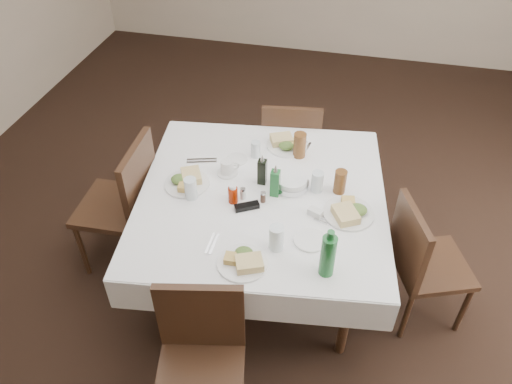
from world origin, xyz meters
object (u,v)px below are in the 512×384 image
Objects in this scene: water_w at (191,188)px; ketchup_bottle at (233,194)px; chair_north at (291,145)px; coffee_mug at (228,168)px; bread_basket at (292,183)px; dining_table at (262,203)px; water_n at (256,149)px; oil_cruet_dark at (262,171)px; oil_cruet_green at (275,182)px; water_e at (317,182)px; green_bottle at (328,255)px; chair_east at (420,258)px; water_s at (276,238)px; chair_west at (127,199)px; chair_south at (201,354)px.

ketchup_bottle is (0.25, 0.02, -0.01)m from water_w.
chair_north is 0.83m from coffee_mug.
dining_table is at bearing -146.47° from bread_basket.
water_w reaches higher than water_n.
oil_cruet_dark is 0.96× the size of oil_cruet_green.
ketchup_bottle is at bearing -67.44° from coffee_mug.
bread_basket is 0.42m from coffee_mug.
green_bottle is (0.14, -0.63, 0.06)m from water_e.
coffee_mug is (-0.57, 0.03, -0.02)m from water_e.
chair_north is 4.06× the size of oil_cruet_green.
coffee_mug is (-0.42, 0.04, 0.01)m from bread_basket.
chair_east is at bearing -21.26° from water_n.
oil_cruet_dark reaches higher than dining_table.
chair_north is at bearing 86.08° from oil_cruet_dark.
water_s is 1.06× the size of coffee_mug.
green_bottle is at bearing -52.77° from oil_cruet_dark.
oil_cruet_green is (0.48, 0.14, 0.03)m from water_w.
ketchup_bottle is (-0.47, -0.22, -0.01)m from water_e.
chair_west reaches higher than water_e.
chair_south is at bearing -69.60° from water_w.
water_e is 0.57m from coffee_mug.
oil_cruet_dark reaches higher than ketchup_bottle.
water_s is 0.54m from water_e.
chair_west is 6.68× the size of water_s.
water_e is (0.15, 0.52, -0.01)m from water_s.
water_e is (0.44, -0.25, 0.01)m from water_n.
water_w is at bearing -177.69° from chair_east.
green_bottle is (0.54, 0.46, 0.37)m from chair_south.
bread_basket is 0.94× the size of oil_cruet_green.
chair_south is 4.23× the size of oil_cruet_dark.
chair_south is at bearing -139.83° from green_bottle.
dining_table is 14.63× the size of water_n.
chair_west reaches higher than water_w.
chair_west is (-0.90, -0.04, -0.12)m from dining_table.
oil_cruet_green reaches higher than oil_cruet_dark.
green_bottle reaches higher than oil_cruet_dark.
water_s is (0.17, -0.41, 0.15)m from dining_table.
chair_east is 4.24× the size of bread_basket.
chair_east is at bearing -12.24° from bread_basket.
water_e is at bearing 24.85° from ketchup_bottle.
dining_table is at bearing 2.35° from chair_west.
oil_cruet_green is at bearing 3.08° from chair_west.
chair_north reaches higher than water_n.
oil_cruet_green reaches higher than ketchup_bottle.
chair_north reaches higher than chair_east.
water_n is at bearing 111.68° from oil_cruet_dark.
dining_table is 0.72m from green_bottle.
oil_cruet_dark is (0.10, -0.25, 0.04)m from water_n.
dining_table is at bearing 131.12° from green_bottle.
water_s is at bearing -157.44° from chair_east.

